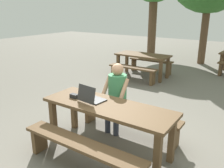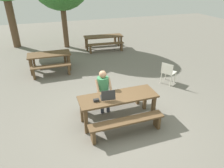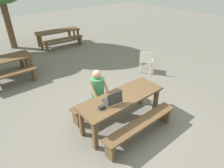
# 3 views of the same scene
# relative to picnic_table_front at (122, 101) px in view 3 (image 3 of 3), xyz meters

# --- Properties ---
(ground_plane) EXTENTS (30.00, 30.00, 0.00)m
(ground_plane) POSITION_rel_picnic_table_front_xyz_m (0.00, 0.00, -0.66)
(ground_plane) COLOR slate
(picnic_table_front) EXTENTS (2.10, 0.71, 0.77)m
(picnic_table_front) POSITION_rel_picnic_table_front_xyz_m (0.00, 0.00, 0.00)
(picnic_table_front) COLOR brown
(picnic_table_front) RESTS_ON ground
(bench_near) EXTENTS (1.95, 0.30, 0.44)m
(bench_near) POSITION_rel_picnic_table_front_xyz_m (0.00, -0.63, -0.32)
(bench_near) COLOR brown
(bench_near) RESTS_ON ground
(bench_far) EXTENTS (1.95, 0.30, 0.44)m
(bench_far) POSITION_rel_picnic_table_front_xyz_m (0.00, 0.63, -0.32)
(bench_far) COLOR brown
(bench_far) RESTS_ON ground
(laptop) EXTENTS (0.40, 0.36, 0.28)m
(laptop) POSITION_rel_picnic_table_front_xyz_m (-0.30, -0.03, 0.18)
(laptop) COLOR #2D2D2D
(laptop) RESTS_ON picnic_table_front
(small_pouch) EXTENTS (0.14, 0.08, 0.07)m
(small_pouch) POSITION_rel_picnic_table_front_xyz_m (-0.62, -0.07, 0.15)
(small_pouch) COLOR black
(small_pouch) RESTS_ON picnic_table_front
(person_seated) EXTENTS (0.44, 0.42, 1.27)m
(person_seated) POSITION_rel_picnic_table_front_xyz_m (-0.23, 0.60, 0.09)
(person_seated) COLOR #333847
(person_seated) RESTS_ON ground
(plastic_chair) EXTENTS (0.61, 0.61, 0.83)m
(plastic_chair) POSITION_rel_picnic_table_front_xyz_m (2.52, 1.48, -0.20)
(plastic_chair) COLOR silver
(plastic_chair) RESTS_ON ground
(picnic_table_mid) EXTENTS (1.74, 0.78, 0.75)m
(picnic_table_mid) POSITION_rel_picnic_table_front_xyz_m (-1.52, 4.16, -0.03)
(picnic_table_mid) COLOR brown
(picnic_table_mid) RESTS_ON ground
(bench_mid_south) EXTENTS (1.56, 0.31, 0.46)m
(bench_mid_south) POSITION_rel_picnic_table_front_xyz_m (-1.53, 3.51, -0.32)
(bench_mid_south) COLOR brown
(bench_mid_south) RESTS_ON ground
(bench_mid_north) EXTENTS (1.56, 0.31, 0.46)m
(bench_mid_north) POSITION_rel_picnic_table_front_xyz_m (-1.52, 4.82, -0.32)
(bench_mid_north) COLOR brown
(bench_mid_north) RESTS_ON ground
(picnic_table_rear) EXTENTS (2.15, 0.83, 0.70)m
(picnic_table_rear) POSITION_rel_picnic_table_front_xyz_m (1.50, 6.36, -0.06)
(picnic_table_rear) COLOR brown
(picnic_table_rear) RESTS_ON ground
(bench_rear_south) EXTENTS (1.91, 0.43, 0.46)m
(bench_rear_south) POSITION_rel_picnic_table_front_xyz_m (1.46, 5.72, -0.31)
(bench_rear_south) COLOR brown
(bench_rear_south) RESTS_ON ground
(bench_rear_north) EXTENTS (1.91, 0.43, 0.46)m
(bench_rear_north) POSITION_rel_picnic_table_front_xyz_m (1.55, 6.99, -0.31)
(bench_rear_north) COLOR brown
(bench_rear_north) RESTS_ON ground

